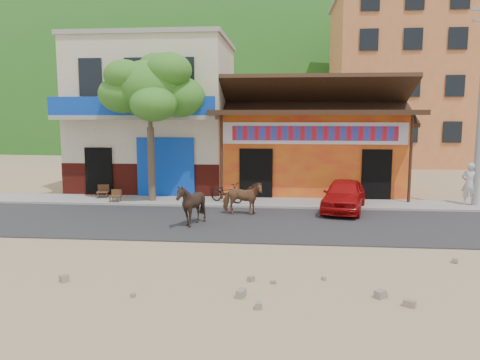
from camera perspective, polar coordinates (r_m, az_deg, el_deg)
The scene contains 15 objects.
ground at distance 13.22m, azimuth 1.82°, elevation -7.84°, with size 120.00×120.00×0.00m, color #9E825B.
road at distance 15.64m, azimuth 2.40°, elevation -5.30°, with size 60.00×5.00×0.04m, color #28282B.
sidewalk at distance 19.05m, azimuth 2.97°, elevation -2.79°, with size 60.00×2.00×0.12m, color gray.
dance_club at distance 22.81m, azimuth 8.48°, elevation 3.30°, with size 8.00×6.00×3.60m, color orange.
cafe_building at distance 23.56m, azimuth -10.13°, elevation 7.55°, with size 7.00×6.00×7.00m, color beige.
apartment_front at distance 37.69m, azimuth 18.38°, elevation 11.15°, with size 9.00×9.00×12.00m, color #CC723F.
hillside at distance 83.14m, azimuth 5.03°, elevation 13.64°, with size 100.00×40.00×24.00m, color #194C14.
tree at distance 19.28m, azimuth -10.86°, elevation 6.36°, with size 3.00×3.00×6.00m, color #2D721E, non-canonical shape.
cow_tan at distance 16.74m, azimuth 0.30°, elevation -2.22°, with size 0.65×1.44×1.21m, color brown.
cow_dark at distance 15.15m, azimuth -5.97°, elevation -3.00°, with size 1.12×1.26×1.39m, color black.
red_car at distance 17.88m, azimuth 12.55°, elevation -1.80°, with size 1.41×3.51×1.20m, color #B10C0D.
scooter at distance 18.78m, azimuth -1.64°, elevation -1.52°, with size 0.53×1.52×0.80m, color black.
pedestrian at distance 20.27m, azimuth 26.19°, elevation -0.41°, with size 0.60×0.40×1.65m, color silver.
cafe_chair_left at distance 20.63m, azimuth -16.41°, elevation -0.70°, with size 0.47×0.47×1.01m, color #452E17, non-canonical shape.
cafe_chair_right at distance 19.53m, azimuth -14.98°, elevation -1.26°, with size 0.42×0.42×0.90m, color #462C17, non-canonical shape.
Camera 1 is at (0.80, -12.71, 3.58)m, focal length 35.00 mm.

